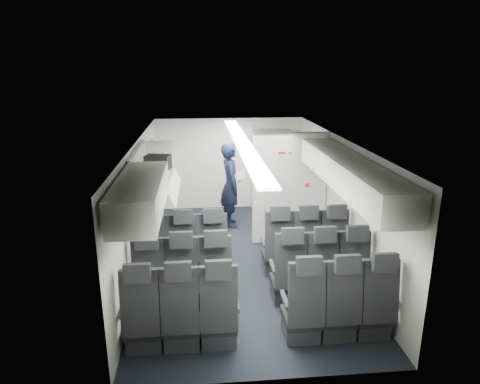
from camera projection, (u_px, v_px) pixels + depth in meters
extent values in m
cube|color=black|center=(242.00, 261.00, 7.56)|extent=(3.40, 6.00, 0.01)
cube|color=silver|center=(242.00, 140.00, 6.95)|extent=(3.40, 6.00, 0.01)
cube|color=silver|center=(230.00, 164.00, 10.12)|extent=(3.40, 0.01, 2.15)
cube|color=silver|center=(271.00, 293.00, 4.39)|extent=(3.40, 0.01, 2.15)
cube|color=silver|center=(141.00, 206.00, 7.10)|extent=(0.01, 6.00, 2.15)
cube|color=silver|center=(340.00, 200.00, 7.41)|extent=(0.01, 6.00, 2.15)
cube|color=white|center=(242.00, 143.00, 6.96)|extent=(0.25, 5.52, 0.03)
cube|color=black|center=(158.00, 261.00, 6.93)|extent=(0.44, 0.46, 0.12)
cube|color=#2D2D33|center=(158.00, 270.00, 6.97)|extent=(0.42, 0.42, 0.22)
cube|color=black|center=(155.00, 241.00, 6.59)|extent=(0.44, 0.20, 0.80)
cube|color=black|center=(153.00, 218.00, 6.42)|extent=(0.30, 0.12, 0.23)
cube|color=#2D2D33|center=(143.00, 247.00, 6.80)|extent=(0.05, 0.40, 0.06)
cube|color=#2D2D33|center=(171.00, 246.00, 6.84)|extent=(0.05, 0.40, 0.06)
cube|color=black|center=(186.00, 260.00, 6.97)|extent=(0.44, 0.46, 0.12)
cube|color=#2D2D33|center=(186.00, 269.00, 7.01)|extent=(0.42, 0.42, 0.22)
cube|color=black|center=(184.00, 240.00, 6.63)|extent=(0.44, 0.20, 0.80)
cube|color=black|center=(183.00, 217.00, 6.47)|extent=(0.30, 0.12, 0.23)
cube|color=#2D2D33|center=(171.00, 246.00, 6.84)|extent=(0.05, 0.40, 0.06)
cube|color=#2D2D33|center=(199.00, 244.00, 6.88)|extent=(0.05, 0.40, 0.06)
cube|color=black|center=(213.00, 259.00, 7.01)|extent=(0.44, 0.46, 0.12)
cube|color=#2D2D33|center=(214.00, 268.00, 7.05)|extent=(0.42, 0.42, 0.22)
cube|color=black|center=(213.00, 239.00, 6.67)|extent=(0.44, 0.20, 0.80)
cube|color=black|center=(213.00, 216.00, 6.51)|extent=(0.30, 0.12, 0.23)
cube|color=#2D2D33|center=(199.00, 244.00, 6.88)|extent=(0.05, 0.40, 0.06)
cube|color=#2D2D33|center=(227.00, 243.00, 6.92)|extent=(0.05, 0.40, 0.06)
cube|color=black|center=(276.00, 256.00, 7.10)|extent=(0.44, 0.46, 0.12)
cube|color=#2D2D33|center=(276.00, 265.00, 7.15)|extent=(0.42, 0.42, 0.22)
cube|color=black|center=(279.00, 236.00, 6.76)|extent=(0.44, 0.20, 0.80)
cube|color=black|center=(280.00, 214.00, 6.60)|extent=(0.30, 0.12, 0.23)
cube|color=#2D2D33|center=(263.00, 242.00, 6.97)|extent=(0.05, 0.40, 0.06)
cube|color=#2D2D33|center=(290.00, 241.00, 7.01)|extent=(0.05, 0.40, 0.06)
cube|color=black|center=(302.00, 255.00, 7.14)|extent=(0.44, 0.46, 0.12)
cube|color=#2D2D33|center=(302.00, 264.00, 7.19)|extent=(0.42, 0.42, 0.22)
cube|color=black|center=(307.00, 235.00, 6.80)|extent=(0.44, 0.20, 0.80)
cube|color=black|center=(309.00, 213.00, 6.64)|extent=(0.30, 0.12, 0.23)
cube|color=#2D2D33|center=(290.00, 241.00, 7.01)|extent=(0.05, 0.40, 0.06)
cube|color=#2D2D33|center=(317.00, 240.00, 7.05)|extent=(0.05, 0.40, 0.06)
cube|color=black|center=(329.00, 254.00, 7.18)|extent=(0.44, 0.46, 0.12)
cube|color=#2D2D33|center=(328.00, 263.00, 7.23)|extent=(0.42, 0.42, 0.22)
cube|color=black|center=(334.00, 234.00, 6.84)|extent=(0.44, 0.20, 0.80)
cube|color=black|center=(337.00, 212.00, 6.68)|extent=(0.30, 0.12, 0.23)
cube|color=#2D2D33|center=(317.00, 240.00, 7.05)|extent=(0.05, 0.40, 0.06)
cube|color=#2D2D33|center=(343.00, 239.00, 7.09)|extent=(0.05, 0.40, 0.06)
cube|color=black|center=(152.00, 289.00, 6.07)|extent=(0.44, 0.46, 0.12)
cube|color=#2D2D33|center=(153.00, 299.00, 6.11)|extent=(0.42, 0.42, 0.22)
cube|color=black|center=(149.00, 267.00, 5.73)|extent=(0.44, 0.20, 0.80)
cube|color=black|center=(146.00, 241.00, 5.57)|extent=(0.30, 0.12, 0.23)
cube|color=#2D2D33|center=(135.00, 273.00, 5.94)|extent=(0.05, 0.40, 0.06)
cube|color=#2D2D33|center=(167.00, 271.00, 5.98)|extent=(0.05, 0.40, 0.06)
cube|color=black|center=(184.00, 288.00, 6.11)|extent=(0.44, 0.46, 0.12)
cube|color=#2D2D33|center=(185.00, 297.00, 6.15)|extent=(0.42, 0.42, 0.22)
cube|color=black|center=(182.00, 266.00, 5.77)|extent=(0.44, 0.20, 0.80)
cube|color=black|center=(181.00, 240.00, 5.61)|extent=(0.30, 0.12, 0.23)
cube|color=#2D2D33|center=(167.00, 271.00, 5.98)|extent=(0.05, 0.40, 0.06)
cube|color=#2D2D33|center=(199.00, 270.00, 6.02)|extent=(0.05, 0.40, 0.06)
cube|color=black|center=(216.00, 286.00, 6.15)|extent=(0.44, 0.46, 0.12)
cube|color=#2D2D33|center=(216.00, 296.00, 6.19)|extent=(0.42, 0.42, 0.22)
cube|color=black|center=(216.00, 264.00, 5.81)|extent=(0.44, 0.20, 0.80)
cube|color=black|center=(215.00, 239.00, 5.65)|extent=(0.30, 0.12, 0.23)
cube|color=#2D2D33|center=(200.00, 270.00, 6.02)|extent=(0.05, 0.40, 0.06)
cube|color=#2D2D33|center=(231.00, 269.00, 6.06)|extent=(0.05, 0.40, 0.06)
cube|color=black|center=(287.00, 283.00, 6.24)|extent=(0.44, 0.46, 0.12)
cube|color=#2D2D33|center=(286.00, 292.00, 6.29)|extent=(0.42, 0.42, 0.22)
cube|color=black|center=(291.00, 261.00, 5.90)|extent=(0.44, 0.20, 0.80)
cube|color=black|center=(293.00, 236.00, 5.74)|extent=(0.30, 0.12, 0.23)
cube|color=#2D2D33|center=(273.00, 267.00, 6.11)|extent=(0.05, 0.40, 0.06)
cube|color=#2D2D33|center=(303.00, 266.00, 6.15)|extent=(0.05, 0.40, 0.06)
cube|color=black|center=(317.00, 281.00, 6.28)|extent=(0.44, 0.46, 0.12)
cube|color=#2D2D33|center=(316.00, 291.00, 6.33)|extent=(0.42, 0.42, 0.22)
cube|color=black|center=(323.00, 260.00, 5.94)|extent=(0.44, 0.20, 0.80)
cube|color=black|center=(325.00, 235.00, 5.78)|extent=(0.30, 0.12, 0.23)
cube|color=#2D2D33|center=(303.00, 266.00, 6.15)|extent=(0.05, 0.40, 0.06)
cube|color=#2D2D33|center=(333.00, 264.00, 6.19)|extent=(0.05, 0.40, 0.06)
cube|color=black|center=(347.00, 280.00, 6.32)|extent=(0.44, 0.46, 0.12)
cube|color=#2D2D33|center=(346.00, 290.00, 6.37)|extent=(0.42, 0.42, 0.22)
cube|color=black|center=(354.00, 259.00, 5.99)|extent=(0.44, 0.20, 0.80)
cube|color=black|center=(358.00, 233.00, 5.82)|extent=(0.30, 0.12, 0.23)
cube|color=#2D2D33|center=(334.00, 264.00, 6.20)|extent=(0.05, 0.40, 0.06)
cube|color=#2D2D33|center=(363.00, 263.00, 6.24)|extent=(0.05, 0.40, 0.06)
cube|color=black|center=(145.00, 326.00, 5.21)|extent=(0.44, 0.46, 0.12)
cube|color=#2D2D33|center=(146.00, 337.00, 5.25)|extent=(0.42, 0.42, 0.22)
cube|color=black|center=(140.00, 303.00, 4.87)|extent=(0.44, 0.20, 0.80)
cube|color=black|center=(137.00, 273.00, 4.71)|extent=(0.30, 0.12, 0.23)
cube|color=#2D2D33|center=(124.00, 308.00, 5.08)|extent=(0.05, 0.40, 0.06)
cube|color=#2D2D33|center=(162.00, 306.00, 5.12)|extent=(0.05, 0.40, 0.06)
cube|color=black|center=(182.00, 324.00, 5.25)|extent=(0.44, 0.46, 0.12)
cube|color=#2D2D33|center=(182.00, 335.00, 5.29)|extent=(0.42, 0.42, 0.22)
cube|color=black|center=(180.00, 301.00, 4.91)|extent=(0.44, 0.20, 0.80)
cube|color=black|center=(178.00, 272.00, 4.75)|extent=(0.30, 0.12, 0.23)
cube|color=#2D2D33|center=(162.00, 306.00, 5.12)|extent=(0.05, 0.40, 0.06)
cube|color=#2D2D33|center=(199.00, 304.00, 5.16)|extent=(0.05, 0.40, 0.06)
cube|color=black|center=(218.00, 322.00, 5.29)|extent=(0.44, 0.46, 0.12)
cube|color=#2D2D33|center=(219.00, 333.00, 5.33)|extent=(0.42, 0.42, 0.22)
cube|color=black|center=(219.00, 299.00, 4.95)|extent=(0.44, 0.20, 0.80)
cube|color=black|center=(218.00, 270.00, 4.79)|extent=(0.30, 0.12, 0.23)
cube|color=#2D2D33|center=(200.00, 304.00, 5.16)|extent=(0.05, 0.40, 0.06)
cube|color=#2D2D33|center=(236.00, 302.00, 5.20)|extent=(0.05, 0.40, 0.06)
cube|color=black|center=(301.00, 317.00, 5.38)|extent=(0.44, 0.46, 0.12)
cube|color=#2D2D33|center=(300.00, 328.00, 5.43)|extent=(0.42, 0.42, 0.22)
cube|color=black|center=(307.00, 295.00, 5.05)|extent=(0.44, 0.20, 0.80)
cube|color=black|center=(309.00, 266.00, 4.88)|extent=(0.30, 0.12, 0.23)
cube|color=#2D2D33|center=(285.00, 300.00, 5.25)|extent=(0.05, 0.40, 0.06)
cube|color=#2D2D33|center=(320.00, 298.00, 5.29)|extent=(0.05, 0.40, 0.06)
cube|color=black|center=(336.00, 316.00, 5.42)|extent=(0.44, 0.46, 0.12)
cube|color=#2D2D33|center=(335.00, 326.00, 5.47)|extent=(0.42, 0.42, 0.22)
cube|color=black|center=(344.00, 293.00, 5.09)|extent=(0.44, 0.20, 0.80)
cube|color=black|center=(348.00, 264.00, 4.92)|extent=(0.30, 0.12, 0.23)
cube|color=#2D2D33|center=(321.00, 298.00, 5.30)|extent=(0.05, 0.40, 0.06)
cube|color=#2D2D33|center=(355.00, 296.00, 5.34)|extent=(0.05, 0.40, 0.06)
cube|color=black|center=(370.00, 314.00, 5.47)|extent=(0.44, 0.46, 0.12)
cube|color=#2D2D33|center=(369.00, 325.00, 5.51)|extent=(0.42, 0.42, 0.22)
cube|color=black|center=(380.00, 291.00, 5.13)|extent=(0.44, 0.20, 0.80)
cube|color=black|center=(385.00, 263.00, 4.96)|extent=(0.30, 0.12, 0.23)
cube|color=#2D2D33|center=(356.00, 296.00, 5.34)|extent=(0.05, 0.40, 0.06)
cube|color=#2D2D33|center=(390.00, 295.00, 5.38)|extent=(0.05, 0.40, 0.06)
cube|color=silver|center=(140.00, 195.00, 4.99)|extent=(0.52, 1.80, 0.40)
cylinder|color=slate|center=(163.00, 208.00, 5.06)|extent=(0.04, 0.10, 0.04)
cube|color=#9E9E93|center=(155.00, 175.00, 6.72)|extent=(0.52, 1.70, 0.04)
cube|color=silver|center=(138.00, 163.00, 6.64)|extent=(0.06, 1.70, 0.44)
cube|color=silver|center=(149.00, 176.00, 5.87)|extent=(0.52, 0.04, 0.40)
cube|color=silver|center=(159.00, 152.00, 7.46)|extent=(0.52, 0.04, 0.40)
cube|color=silver|center=(172.00, 181.00, 6.77)|extent=(0.21, 1.61, 0.38)
cube|color=silver|center=(372.00, 189.00, 5.25)|extent=(0.52, 1.80, 0.40)
cylinder|color=slate|center=(351.00, 202.00, 5.27)|extent=(0.04, 0.10, 0.04)
cube|color=silver|center=(330.00, 159.00, 6.92)|extent=(0.52, 1.70, 0.40)
cylinder|color=slate|center=(314.00, 169.00, 6.94)|extent=(0.04, 0.10, 0.04)
cube|color=silver|center=(289.00, 188.00, 8.11)|extent=(1.40, 0.12, 2.13)
cube|color=white|center=(284.00, 153.00, 7.82)|extent=(0.24, 0.01, 0.10)
cube|color=red|center=(282.00, 153.00, 7.81)|extent=(0.13, 0.01, 0.04)
cube|color=red|center=(290.00, 153.00, 7.82)|extent=(0.05, 0.01, 0.03)
cylinder|color=white|center=(307.00, 185.00, 8.05)|extent=(0.11, 0.01, 0.11)
cylinder|color=red|center=(307.00, 185.00, 8.04)|extent=(0.09, 0.01, 0.09)
cube|color=#939399|center=(271.00, 171.00, 9.97)|extent=(0.85, 0.50, 1.90)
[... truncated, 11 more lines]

